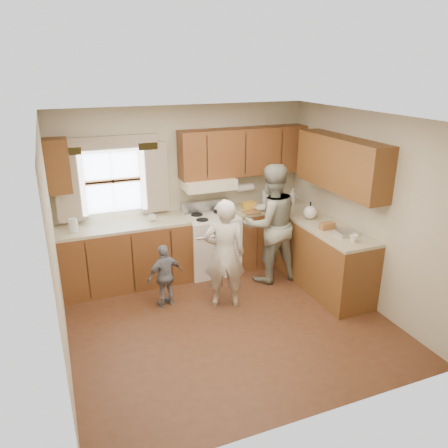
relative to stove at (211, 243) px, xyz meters
name	(u,v)px	position (x,y,z in m)	size (l,w,h in m)	color
room	(229,228)	(-0.30, -1.44, 0.78)	(3.80, 3.80, 3.80)	#472716
kitchen_fixtures	(240,225)	(0.31, -0.36, 0.37)	(3.80, 2.25, 2.15)	#44250E
stove	(211,243)	(0.00, 0.00, 0.00)	(0.76, 0.67, 1.07)	silver
woman_left	(225,254)	(-0.19, -1.03, 0.27)	(0.54, 0.35, 1.47)	beige
woman_right	(270,224)	(0.70, -0.59, 0.41)	(0.85, 0.66, 1.75)	#29402F
child	(165,276)	(-0.92, -0.76, -0.03)	(0.51, 0.21, 0.87)	slate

